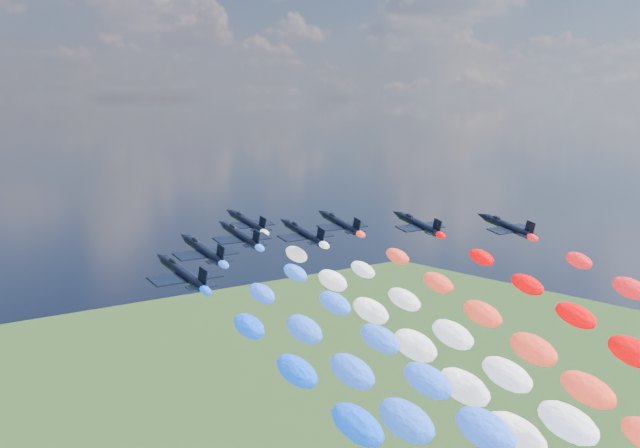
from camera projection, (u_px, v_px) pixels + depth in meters
jet_0 at (183, 273)px, 104.19m from camera, size 9.62×12.98×5.57m
jet_1 at (204, 250)px, 120.04m from camera, size 9.34×12.78×5.57m
jet_2 at (240, 235)px, 133.04m from camera, size 9.41×12.83×5.57m
jet_3 at (304, 233)px, 135.41m from camera, size 9.39×12.81×5.57m
jet_4 at (247, 222)px, 147.69m from camera, size 9.71×13.04×5.57m
jet_5 at (340, 223)px, 146.04m from camera, size 9.61×12.97×5.57m
jet_6 at (418, 224)px, 144.98m from camera, size 9.34×12.78×5.57m
jet_7 at (507, 226)px, 142.41m from camera, size 9.99×13.25×5.57m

